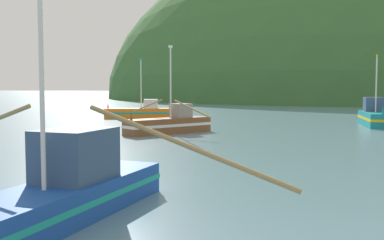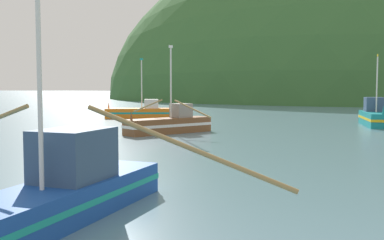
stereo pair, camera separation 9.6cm
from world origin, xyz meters
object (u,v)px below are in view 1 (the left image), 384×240
object	(u,v)px
fishing_boat_brown	(169,124)
fishing_boat_blue	(64,191)
fishing_boat_orange	(144,112)
fishing_boat_teal	(375,117)

from	to	relation	value
fishing_boat_brown	fishing_boat_blue	bearing A→B (deg)	46.64
fishing_boat_blue	fishing_boat_brown	distance (m)	23.12
fishing_boat_orange	fishing_boat_brown	size ratio (longest dim) A/B	1.06
fishing_boat_orange	fishing_boat_brown	xyz separation A→B (m)	(8.51, -14.86, 0.06)
fishing_boat_blue	fishing_boat_teal	size ratio (longest dim) A/B	1.79
fishing_boat_teal	fishing_boat_brown	world-z (taller)	fishing_boat_brown
fishing_boat_blue	fishing_boat_teal	world-z (taller)	fishing_boat_blue
fishing_boat_blue	fishing_boat_orange	bearing A→B (deg)	-156.68
fishing_boat_brown	fishing_boat_orange	bearing A→B (deg)	-116.76
fishing_boat_blue	fishing_boat_orange	world-z (taller)	fishing_boat_orange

